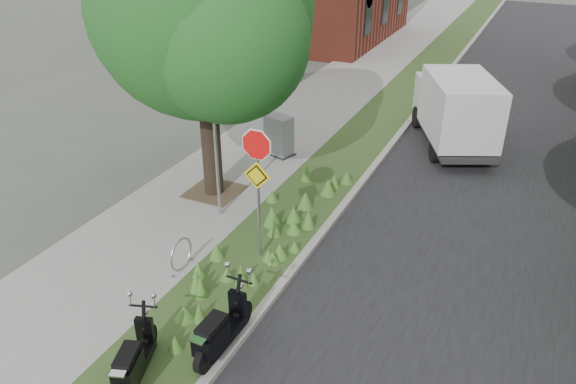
# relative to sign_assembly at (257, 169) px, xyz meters

# --- Properties ---
(ground) EXTENTS (120.00, 120.00, 0.00)m
(ground) POSITION_rel_sign_assembly_xyz_m (1.40, -0.58, -2.33)
(ground) COLOR #4C5147
(ground) RESTS_ON ground
(sidewalk_near) EXTENTS (3.50, 60.00, 0.12)m
(sidewalk_near) POSITION_rel_sign_assembly_xyz_m (-2.85, 9.42, -2.27)
(sidewalk_near) COLOR gray
(sidewalk_near) RESTS_ON ground
(verge) EXTENTS (2.00, 60.00, 0.12)m
(verge) POSITION_rel_sign_assembly_xyz_m (-0.10, 9.42, -2.27)
(verge) COLOR #35491F
(verge) RESTS_ON ground
(kerb_near) EXTENTS (0.20, 60.00, 0.13)m
(kerb_near) POSITION_rel_sign_assembly_xyz_m (0.90, 9.42, -2.26)
(kerb_near) COLOR #9E9991
(kerb_near) RESTS_ON ground
(road) EXTENTS (7.00, 60.00, 0.01)m
(road) POSITION_rel_sign_assembly_xyz_m (4.40, 9.42, -2.32)
(road) COLOR black
(road) RESTS_ON ground
(street_tree_main) EXTENTS (6.21, 5.54, 7.66)m
(street_tree_main) POSITION_rel_sign_assembly_xyz_m (-2.68, 2.28, 2.48)
(street_tree_main) COLOR black
(street_tree_main) RESTS_ON ground
(bare_post) EXTENTS (0.08, 0.08, 4.00)m
(bare_post) POSITION_rel_sign_assembly_xyz_m (-1.80, 1.22, -0.21)
(bare_post) COLOR #A5A8AD
(bare_post) RESTS_ON ground
(bike_hoop) EXTENTS (0.06, 0.78, 0.77)m
(bike_hoop) POSITION_rel_sign_assembly_xyz_m (-1.30, -1.18, -1.83)
(bike_hoop) COLOR #A5A8AD
(bike_hoop) RESTS_ON ground
(sign_assembly) EXTENTS (0.94, 0.08, 3.22)m
(sign_assembly) POSITION_rel_sign_assembly_xyz_m (0.00, 0.00, 0.00)
(sign_assembly) COLOR #A5A8AD
(sign_assembly) RESTS_ON ground
(scooter_near) EXTENTS (0.72, 1.64, 0.81)m
(scooter_near) POSITION_rel_sign_assembly_xyz_m (-0.13, -4.23, -1.81)
(scooter_near) COLOR black
(scooter_near) RESTS_ON ground
(scooter_far) EXTENTS (0.38, 1.82, 0.87)m
(scooter_far) POSITION_rel_sign_assembly_xyz_m (0.80, -3.06, -1.78)
(scooter_far) COLOR black
(scooter_far) RESTS_ON ground
(box_truck) EXTENTS (3.49, 4.89, 2.08)m
(box_truck) POSITION_rel_sign_assembly_xyz_m (2.65, 8.54, -0.97)
(box_truck) COLOR #262628
(box_truck) RESTS_ON ground
(utility_cabinet) EXTENTS (1.09, 0.89, 1.26)m
(utility_cabinet) POSITION_rel_sign_assembly_xyz_m (-2.11, 5.28, -1.60)
(utility_cabinet) COLOR #262628
(utility_cabinet) RESTS_ON ground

